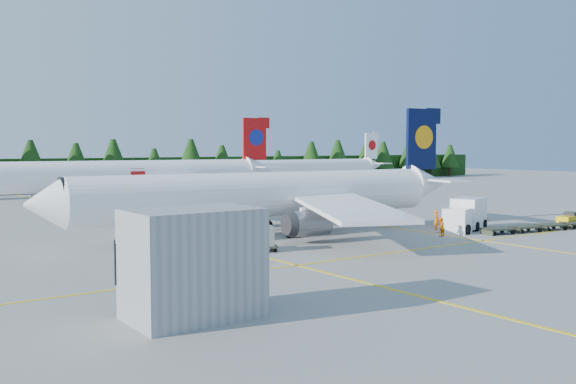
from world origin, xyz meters
TOP-DOWN VIEW (x-y plane):
  - ground at (0.00, 0.00)m, footprint 320.00×320.00m
  - taxi_stripe_a at (-14.00, 20.00)m, footprint 0.25×120.00m
  - taxi_stripe_b at (6.00, 20.00)m, footprint 0.25×120.00m
  - taxi_stripe_cross at (0.00, -6.00)m, footprint 80.00×0.25m
  - treeline_hedge at (0.00, 82.00)m, footprint 220.00×4.00m
  - terminal_building at (-26.00, -14.00)m, footprint 6.00×4.00m
  - airliner_navy at (-8.19, 8.03)m, footprint 41.82×34.31m
  - airliner_red at (-4.01, 49.38)m, footprint 44.19×36.25m
  - airliner_far_right at (44.44, 69.56)m, footprint 39.16×4.67m
  - airstairs at (-15.50, 14.40)m, footprint 4.13×5.61m
  - service_truck at (10.13, -0.65)m, footprint 6.84×4.46m
  - baggage_tug at (21.66, -4.54)m, footprint 2.56×1.48m
  - dolly_train at (15.66, -5.03)m, footprint 13.23×3.96m
  - uld_pair at (-13.80, 1.03)m, footprint 4.94×3.92m
  - crew_a at (8.32, 1.28)m, footprint 0.85×0.76m
  - crew_b at (5.16, -2.01)m, footprint 0.91×0.76m
  - crew_c at (15.25, 1.02)m, footprint 0.57×0.75m

SIDE VIEW (x-z plane):
  - ground at x=0.00m, z-range 0.00..0.00m
  - taxi_stripe_a at x=-14.00m, z-range 0.00..0.01m
  - taxi_stripe_b at x=6.00m, z-range 0.00..0.01m
  - taxi_stripe_cross at x=0.00m, z-range 0.00..0.01m
  - dolly_train at x=15.66m, z-range 0.43..0.59m
  - baggage_tug at x=21.66m, z-range -0.01..1.32m
  - airstairs at x=-15.50m, z-range -1.03..2.62m
  - crew_c at x=15.25m, z-range 0.00..1.64m
  - crew_b at x=5.16m, z-range 0.00..1.69m
  - crew_a at x=8.32m, z-range 0.00..1.95m
  - uld_pair at x=-13.80m, z-range 0.29..1.94m
  - service_truck at x=10.13m, z-range -0.02..3.09m
  - terminal_building at x=-26.00m, z-range 0.00..5.20m
  - treeline_hedge at x=0.00m, z-range 0.00..6.00m
  - airliner_far_right at x=44.44m, z-range -2.12..9.26m
  - airliner_navy at x=-8.19m, z-range -2.42..9.73m
  - airliner_red at x=-4.01m, z-range -2.56..10.28m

